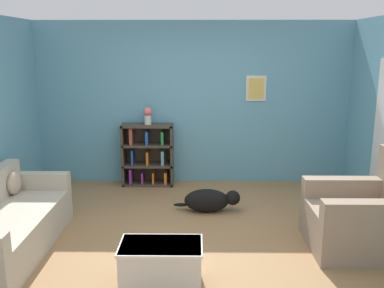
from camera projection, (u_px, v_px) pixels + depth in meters
name	position (u px, v px, depth m)	size (l,w,h in m)	color
ground_plane	(192.00, 239.00, 5.01)	(14.00, 14.00, 0.00)	#997047
wall_back	(193.00, 103.00, 6.91)	(5.60, 0.13, 2.60)	#609EB7
couch	(4.00, 227.00, 4.63)	(0.81, 1.99, 0.79)	#B7AD99
bookshelf	(148.00, 155.00, 6.90)	(0.81, 0.32, 0.99)	#42382D
recliner_chair	(365.00, 217.00, 4.71)	(1.07, 0.96, 1.08)	gray
coffee_table	(161.00, 264.00, 3.97)	(0.77, 0.45, 0.43)	silver
dog	(210.00, 200.00, 5.80)	(0.91, 0.29, 0.32)	black
vase	(148.00, 115.00, 6.73)	(0.14, 0.14, 0.28)	silver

